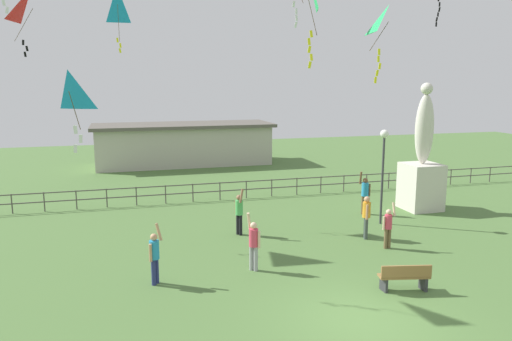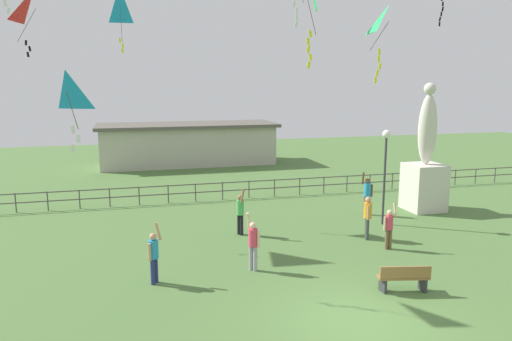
# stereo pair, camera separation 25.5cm
# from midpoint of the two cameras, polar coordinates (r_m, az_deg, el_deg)

# --- Properties ---
(ground_plane) EXTENTS (80.00, 80.00, 0.00)m
(ground_plane) POSITION_cam_midpoint_polar(r_m,az_deg,el_deg) (13.56, 11.67, -16.77)
(ground_plane) COLOR #4C7038
(statue_monument) EXTENTS (1.67, 1.67, 6.11)m
(statue_monument) POSITION_cam_midpoint_polar(r_m,az_deg,el_deg) (24.82, 18.57, 0.06)
(statue_monument) COLOR beige
(statue_monument) RESTS_ON ground_plane
(lamppost) EXTENTS (0.36, 0.36, 4.14)m
(lamppost) POSITION_cam_midpoint_polar(r_m,az_deg,el_deg) (21.54, 14.37, 1.73)
(lamppost) COLOR #38383D
(lamppost) RESTS_ON ground_plane
(park_bench) EXTENTS (1.55, 0.73, 0.85)m
(park_bench) POSITION_cam_midpoint_polar(r_m,az_deg,el_deg) (15.33, 16.55, -11.81)
(park_bench) COLOR olive
(park_bench) RESTS_ON ground_plane
(person_0) EXTENTS (0.32, 0.49, 1.72)m
(person_0) POSITION_cam_midpoint_polar(r_m,az_deg,el_deg) (19.71, 12.44, -5.05)
(person_0) COLOR #3F4C47
(person_0) RESTS_ON ground_plane
(person_1) EXTENTS (0.40, 0.48, 1.94)m
(person_1) POSITION_cam_midpoint_polar(r_m,az_deg,el_deg) (16.07, -0.74, -8.40)
(person_1) COLOR #99999E
(person_1) RESTS_ON ground_plane
(person_2) EXTENTS (0.53, 0.35, 2.04)m
(person_2) POSITION_cam_midpoint_polar(r_m,az_deg,el_deg) (23.31, 12.33, -2.59)
(person_2) COLOR brown
(person_2) RESTS_ON ground_plane
(person_3) EXTENTS (0.46, 0.44, 1.89)m
(person_3) POSITION_cam_midpoint_polar(r_m,az_deg,el_deg) (15.37, -12.27, -9.60)
(person_3) COLOR navy
(person_3) RESTS_ON ground_plane
(person_4) EXTENTS (0.32, 0.53, 1.96)m
(person_4) POSITION_cam_midpoint_polar(r_m,az_deg,el_deg) (19.75, -2.36, -4.80)
(person_4) COLOR black
(person_4) RESTS_ON ground_plane
(person_5) EXTENTS (0.46, 0.29, 1.76)m
(person_5) POSITION_cam_midpoint_polar(r_m,az_deg,el_deg) (18.79, 14.84, -6.24)
(person_5) COLOR brown
(person_5) RESTS_ON ground_plane
(kite_4) EXTENTS (0.77, 0.91, 2.73)m
(kite_4) POSITION_cam_midpoint_polar(r_m,az_deg,el_deg) (22.60, -16.23, 18.01)
(kite_4) COLOR #198CD1
(kite_6) EXTENTS (0.80, 0.67, 1.88)m
(kite_6) POSITION_cam_midpoint_polar(r_m,az_deg,el_deg) (11.98, -21.60, 8.31)
(kite_6) COLOR #198CD1
(kite_7) EXTENTS (0.98, 1.25, 2.35)m
(kite_7) POSITION_cam_midpoint_polar(r_m,az_deg,el_deg) (16.37, 14.76, 16.25)
(kite_7) COLOR #1EB759
(kite_8) EXTENTS (1.28, 1.23, 2.44)m
(kite_8) POSITION_cam_midpoint_polar(r_m,az_deg,el_deg) (21.26, -25.02, 16.75)
(kite_8) COLOR red
(waterfront_railing) EXTENTS (36.02, 0.06, 0.95)m
(waterfront_railing) POSITION_cam_midpoint_polar(r_m,az_deg,el_deg) (25.83, -3.30, -2.02)
(waterfront_railing) COLOR #4C4742
(waterfront_railing) RESTS_ON ground_plane
(pavilion_building) EXTENTS (13.28, 4.90, 3.08)m
(pavilion_building) POSITION_cam_midpoint_polar(r_m,az_deg,el_deg) (37.21, -8.68, 3.12)
(pavilion_building) COLOR #B7B2A3
(pavilion_building) RESTS_ON ground_plane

